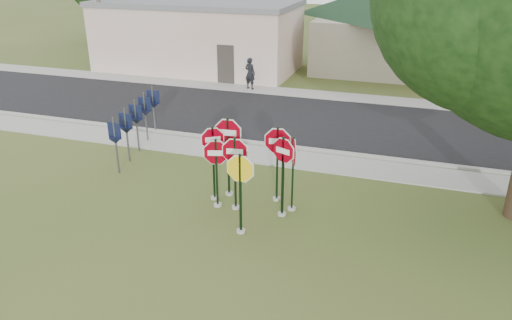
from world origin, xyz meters
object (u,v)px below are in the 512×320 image
(stop_sign_center, at_px, (235,164))
(stop_sign_yellow, at_px, (240,184))
(stop_sign_left, at_px, (216,165))
(pedestrian, at_px, (250,73))

(stop_sign_center, distance_m, stop_sign_yellow, 1.36)
(stop_sign_center, relative_size, stop_sign_yellow, 0.98)
(stop_sign_left, xyz_separation_m, pedestrian, (-3.42, 12.88, -0.44))
(stop_sign_yellow, bearing_deg, stop_sign_left, 134.58)
(pedestrian, bearing_deg, stop_sign_center, 122.09)
(stop_sign_center, height_order, stop_sign_yellow, stop_sign_yellow)
(stop_sign_left, height_order, pedestrian, stop_sign_left)
(stop_sign_center, bearing_deg, pedestrian, 107.23)
(stop_sign_center, height_order, pedestrian, stop_sign_center)
(stop_sign_yellow, distance_m, pedestrian, 14.81)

